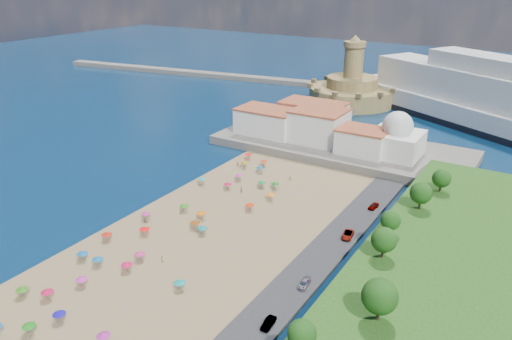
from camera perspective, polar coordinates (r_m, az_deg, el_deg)
The scene contains 11 objects.
ground at distance 127.99m, azimuth -7.47°, elevation -6.57°, with size 700.00×700.00×0.00m, color #071938.
terrace at distance 180.91m, azimuth 9.66°, elevation 2.60°, with size 90.00×36.00×3.00m, color #59544C.
jetty at distance 219.88m, azimuth 7.88°, elevation 6.15°, with size 18.00×70.00×2.40m, color #59544C.
breakwater at distance 306.56m, azimuth -5.67°, elevation 10.82°, with size 200.00×7.00×2.60m, color #59544C.
waterfront_buildings at distance 184.42m, azimuth 6.11°, elevation 5.26°, with size 57.00×29.00×11.00m.
domed_building at distance 170.76m, azimuth 15.76°, elevation 3.53°, with size 16.00×16.00×15.00m.
fortress at distance 245.47m, azimuth 10.87°, elevation 8.97°, with size 40.00×40.00×32.40m.
beach_parasols at distance 121.50m, azimuth -11.89°, elevation -7.41°, with size 31.24×115.61×2.20m.
beachgoers at distance 135.14m, azimuth -6.43°, elevation -4.35°, with size 31.35×96.72×1.86m.
parked_cars at distance 116.61m, azimuth 8.95°, elevation -8.96°, with size 3.13×60.36×1.41m.
hillside_trees at distance 95.20m, azimuth 12.44°, elevation -10.80°, with size 14.78×105.62×7.86m.
Camera 1 is at (72.48, -85.94, 61.18)m, focal length 35.00 mm.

